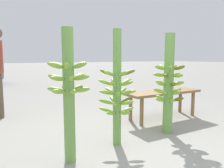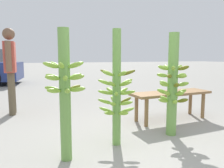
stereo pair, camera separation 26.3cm
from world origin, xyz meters
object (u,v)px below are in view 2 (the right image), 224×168
at_px(banana_stalk_right, 173,85).
at_px(vendor_person, 10,64).
at_px(market_bench, 171,96).
at_px(banana_stalk_center, 117,90).
at_px(banana_stalk_left, 65,91).

bearing_deg(banana_stalk_right, vendor_person, 135.23).
xyz_separation_m(vendor_person, market_bench, (2.50, -1.44, -0.53)).
bearing_deg(vendor_person, market_bench, 62.47).
distance_m(banana_stalk_right, market_bench, 0.80).
distance_m(banana_stalk_right, vendor_person, 2.90).
height_order(banana_stalk_center, vendor_person, vendor_person).
bearing_deg(banana_stalk_center, market_bench, 26.20).
bearing_deg(market_bench, banana_stalk_center, -155.46).
xyz_separation_m(banana_stalk_right, vendor_person, (-2.05, 2.04, 0.25)).
bearing_deg(banana_stalk_right, market_bench, 53.53).
bearing_deg(banana_stalk_left, banana_stalk_right, 7.49).
height_order(banana_stalk_right, market_bench, banana_stalk_right).
bearing_deg(banana_stalk_center, vendor_person, 120.74).
distance_m(banana_stalk_center, market_bench, 1.44).
bearing_deg(vendor_person, banana_stalk_left, 17.09).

